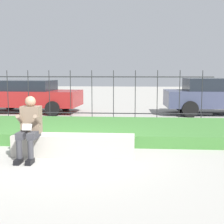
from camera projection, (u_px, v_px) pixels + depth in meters
ground_plane at (66, 156)px, 6.43m from camera, size 60.00×60.00×0.00m
stone_bench at (74, 146)px, 6.39m from camera, size 2.49×0.46×0.44m
person_seated_reader at (30, 125)px, 6.13m from camera, size 0.42×0.73×1.24m
grass_berm at (83, 129)px, 8.59m from camera, size 9.85×3.00×0.28m
iron_fence at (92, 96)px, 10.28m from camera, size 7.85×0.03×1.76m
car_parked_right at (218, 95)px, 12.54m from camera, size 4.32×2.03×1.46m
car_parked_left at (29, 95)px, 13.16m from camera, size 4.34×2.19×1.35m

